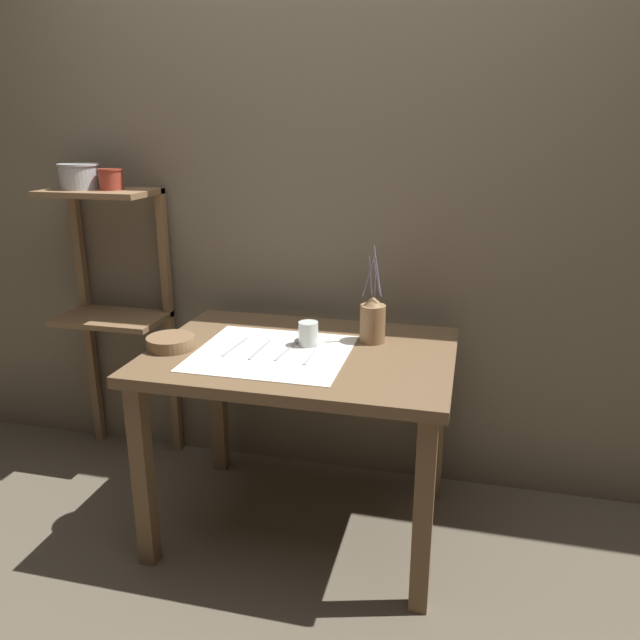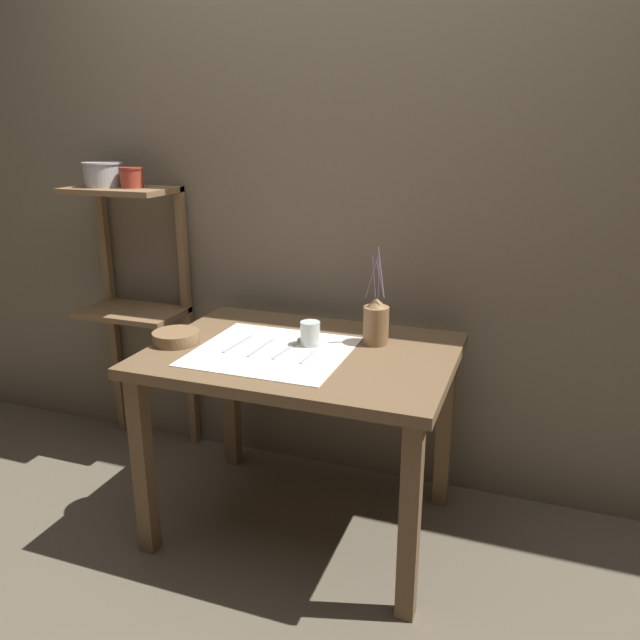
{
  "view_description": "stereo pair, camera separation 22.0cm",
  "coord_description": "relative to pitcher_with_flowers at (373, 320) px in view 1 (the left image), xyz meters",
  "views": [
    {
      "loc": [
        0.57,
        -2.04,
        1.52
      ],
      "look_at": [
        0.07,
        0.0,
        0.86
      ],
      "focal_mm": 35.0,
      "sensor_mm": 36.0,
      "label": 1
    },
    {
      "loc": [
        0.78,
        -1.98,
        1.52
      ],
      "look_at": [
        0.07,
        0.0,
        0.86
      ],
      "focal_mm": 35.0,
      "sensor_mm": 36.0,
      "label": 2
    }
  ],
  "objects": [
    {
      "name": "spoon_outer",
      "position": [
        -0.27,
        -0.13,
        -0.08
      ],
      "size": [
        0.04,
        0.22,
        0.02
      ],
      "color": "#A8A8AD",
      "rests_on": "wooden_table"
    },
    {
      "name": "pitcher_with_flowers",
      "position": [
        0.0,
        0.0,
        0.0
      ],
      "size": [
        0.1,
        0.1,
        0.36
      ],
      "color": "olive",
      "rests_on": "wooden_table"
    },
    {
      "name": "metal_pot_large",
      "position": [
        -1.28,
        0.16,
        0.49
      ],
      "size": [
        0.17,
        0.17,
        0.1
      ],
      "color": "#A8A8AD",
      "rests_on": "wooden_shelf_unit"
    },
    {
      "name": "metal_pot_small",
      "position": [
        -1.14,
        0.16,
        0.48
      ],
      "size": [
        0.1,
        0.1,
        0.09
      ],
      "color": "#9E3828",
      "rests_on": "wooden_shelf_unit"
    },
    {
      "name": "ground_plane",
      "position": [
        -0.23,
        -0.15,
        -0.82
      ],
      "size": [
        12.0,
        12.0,
        0.0
      ],
      "primitive_type": "plane",
      "color": "brown"
    },
    {
      "name": "linen_cloth",
      "position": [
        -0.33,
        -0.21,
        -0.08
      ],
      "size": [
        0.54,
        0.5,
        0.0
      ],
      "color": "white",
      "rests_on": "wooden_table"
    },
    {
      "name": "stone_wall_back",
      "position": [
        -0.23,
        0.35,
        0.38
      ],
      "size": [
        7.0,
        0.06,
        2.4
      ],
      "color": "#6B5E4C",
      "rests_on": "ground_plane"
    },
    {
      "name": "wooden_bowl",
      "position": [
        -0.7,
        -0.25,
        -0.06
      ],
      "size": [
        0.17,
        0.17,
        0.04
      ],
      "color": "brown",
      "rests_on": "wooden_table"
    },
    {
      "name": "fork_inner",
      "position": [
        -0.47,
        -0.19,
        -0.08
      ],
      "size": [
        0.03,
        0.21,
        0.0
      ],
      "color": "#A8A8AD",
      "rests_on": "wooden_table"
    },
    {
      "name": "fork_outer",
      "position": [
        -0.18,
        -0.2,
        -0.08
      ],
      "size": [
        0.01,
        0.21,
        0.0
      ],
      "color": "#A8A8AD",
      "rests_on": "wooden_table"
    },
    {
      "name": "wooden_table",
      "position": [
        -0.23,
        -0.15,
        -0.19
      ],
      "size": [
        1.09,
        0.79,
        0.74
      ],
      "color": "brown",
      "rests_on": "ground_plane"
    },
    {
      "name": "glass_tumbler_near",
      "position": [
        -0.22,
        -0.1,
        -0.04
      ],
      "size": [
        0.07,
        0.07,
        0.09
      ],
      "color": "silver",
      "rests_on": "wooden_table"
    },
    {
      "name": "knife_center",
      "position": [
        -0.38,
        -0.2,
        -0.08
      ],
      "size": [
        0.02,
        0.21,
        0.0
      ],
      "color": "#A8A8AD",
      "rests_on": "wooden_table"
    },
    {
      "name": "wooden_shelf_unit",
      "position": [
        -1.2,
        0.2,
        0.03
      ],
      "size": [
        0.46,
        0.29,
        1.26
      ],
      "color": "brown",
      "rests_on": "ground_plane"
    }
  ]
}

